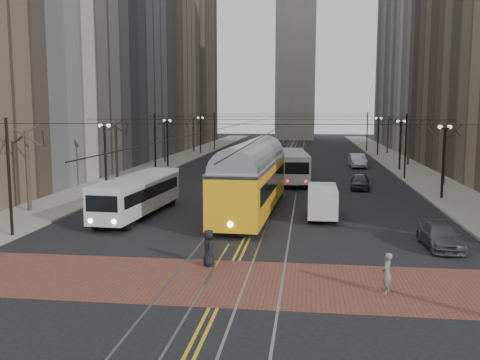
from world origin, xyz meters
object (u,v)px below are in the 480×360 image
(rear_bus, at_px, (293,167))
(sedan_silver, at_px, (357,161))
(streetcar, at_px, (252,185))
(sedan_grey, at_px, (360,181))
(cargo_van, at_px, (322,203))
(transit_bus, at_px, (138,197))
(pedestrian_a, at_px, (209,248))
(sedan_parked, at_px, (440,236))
(pedestrian_b, at_px, (387,273))

(rear_bus, relative_size, sedan_silver, 2.22)
(rear_bus, xyz_separation_m, sedan_silver, (7.41, 14.24, -0.64))
(streetcar, relative_size, sedan_grey, 3.96)
(sedan_grey, bearing_deg, rear_bus, 152.22)
(cargo_van, bearing_deg, transit_bus, -176.30)
(streetcar, xyz_separation_m, pedestrian_a, (-0.61, -12.78, -1.05))
(streetcar, distance_m, sedan_silver, 31.80)
(sedan_parked, bearing_deg, sedan_grey, 94.00)
(sedan_grey, bearing_deg, pedestrian_a, -104.61)
(sedan_grey, relative_size, pedestrian_a, 2.43)
(transit_bus, xyz_separation_m, streetcar, (7.33, 2.29, 0.55))
(sedan_grey, bearing_deg, cargo_van, -99.75)
(streetcar, height_order, sedan_parked, streetcar)
(sedan_parked, xyz_separation_m, pedestrian_b, (-3.71, -7.41, 0.20))
(sedan_silver, bearing_deg, pedestrian_b, -96.23)
(transit_bus, xyz_separation_m, pedestrian_b, (14.17, -13.20, -0.53))
(transit_bus, height_order, pedestrian_a, transit_bus)
(rear_bus, height_order, pedestrian_a, rear_bus)
(streetcar, xyz_separation_m, cargo_van, (4.72, -1.54, -0.84))
(sedan_grey, relative_size, pedestrian_b, 2.54)
(transit_bus, bearing_deg, sedan_grey, 46.27)
(transit_bus, bearing_deg, cargo_van, 7.35)
(transit_bus, bearing_deg, streetcar, 21.16)
(transit_bus, distance_m, sedan_parked, 18.81)
(sedan_grey, distance_m, pedestrian_b, 27.60)
(sedan_silver, relative_size, pedestrian_a, 3.06)
(streetcar, bearing_deg, rear_bus, 84.19)
(cargo_van, xyz_separation_m, sedan_parked, (5.84, -6.53, -0.44))
(sedan_grey, height_order, sedan_parked, sedan_grey)
(sedan_grey, xyz_separation_m, sedan_silver, (1.35, 18.19, 0.15))
(streetcar, bearing_deg, cargo_van, -15.77)
(sedan_grey, height_order, pedestrian_b, pedestrian_b)
(streetcar, distance_m, pedestrian_a, 12.83)
(sedan_grey, height_order, pedestrian_a, pedestrian_a)
(transit_bus, distance_m, pedestrian_a, 12.46)
(rear_bus, bearing_deg, sedan_parked, -76.22)
(streetcar, relative_size, pedestrian_a, 9.64)
(cargo_van, xyz_separation_m, pedestrian_a, (-5.33, -11.23, -0.20))
(transit_bus, xyz_separation_m, sedan_silver, (17.04, 32.55, -0.50))
(transit_bus, relative_size, sedan_grey, 2.64)
(pedestrian_b, bearing_deg, pedestrian_a, -88.48)
(rear_bus, xyz_separation_m, pedestrian_a, (-2.91, -28.79, -0.63))
(pedestrian_b, bearing_deg, rear_bus, -150.28)
(sedan_silver, bearing_deg, cargo_van, -101.57)
(transit_bus, distance_m, sedan_grey, 21.28)
(streetcar, relative_size, pedestrian_b, 10.07)
(streetcar, bearing_deg, pedestrian_a, -90.39)
(sedan_silver, height_order, pedestrian_a, same)
(sedan_silver, xyz_separation_m, pedestrian_a, (-10.32, -43.03, 0.01))
(cargo_van, bearing_deg, pedestrian_a, -115.22)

